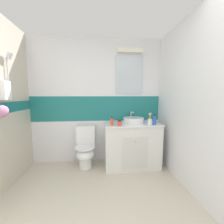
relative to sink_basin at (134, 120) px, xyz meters
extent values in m
cube|color=beige|center=(-0.70, -0.93, -0.92)|extent=(3.20, 3.48, 0.04)
cube|color=white|center=(-0.70, 0.32, -0.48)|extent=(3.20, 0.10, 0.85)
cube|color=#1E7272|center=(-0.70, 0.32, 0.20)|extent=(3.20, 0.10, 0.50)
cube|color=white|center=(-0.70, 0.32, 1.02)|extent=(3.20, 0.10, 1.15)
cube|color=silver|center=(-0.04, 0.26, 0.88)|extent=(0.56, 0.02, 0.76)
cube|color=white|center=(-0.04, 0.22, 1.33)|extent=(0.51, 0.10, 0.08)
cube|color=white|center=(-1.95, -0.50, 0.54)|extent=(0.10, 0.14, 0.26)
cylinder|color=silver|center=(-1.97, -0.36, 0.78)|extent=(0.02, 0.02, 0.50)
cylinder|color=silver|center=(-1.93, -0.36, 1.03)|extent=(0.10, 0.07, 0.11)
sphere|color=pink|center=(-1.90, -0.65, 0.27)|extent=(0.15, 0.15, 0.15)
cube|color=white|center=(0.65, -0.93, 0.35)|extent=(0.10, 3.48, 2.50)
cube|color=silver|center=(-0.04, -0.01, -0.49)|extent=(1.02, 0.56, 0.82)
cube|color=white|center=(-0.04, -0.02, -0.07)|extent=(1.04, 0.58, 0.03)
cube|color=silver|center=(-0.04, -0.30, -0.53)|extent=(0.46, 0.01, 0.57)
cylinder|color=silver|center=(-0.04, -0.31, -0.33)|extent=(0.02, 0.02, 0.03)
cylinder|color=white|center=(0.00, 0.00, 0.00)|extent=(0.39, 0.39, 0.10)
cylinder|color=#AFB1BA|center=(0.00, 0.00, 0.04)|extent=(0.32, 0.32, 0.01)
cylinder|color=silver|center=(0.00, 0.22, 0.04)|extent=(0.03, 0.03, 0.18)
cylinder|color=silver|center=(0.00, 0.11, 0.13)|extent=(0.02, 0.17, 0.02)
cylinder|color=white|center=(-0.93, -0.01, -0.81)|extent=(0.24, 0.24, 0.18)
ellipsoid|color=white|center=(-0.93, -0.05, -0.61)|extent=(0.34, 0.42, 0.22)
cylinder|color=white|center=(-0.93, -0.05, -0.49)|extent=(0.37, 0.37, 0.02)
cube|color=white|center=(-0.93, 0.16, -0.32)|extent=(0.36, 0.17, 0.37)
cylinder|color=silver|center=(-0.93, 0.16, -0.12)|extent=(0.04, 0.04, 0.02)
cylinder|color=white|center=(0.24, -0.22, 0.00)|extent=(0.07, 0.07, 0.10)
cylinder|color=gold|center=(0.25, -0.21, 0.06)|extent=(0.02, 0.01, 0.17)
cube|color=white|center=(0.25, -0.21, 0.14)|extent=(0.01, 0.02, 0.03)
cylinder|color=gold|center=(0.23, -0.21, 0.06)|extent=(0.04, 0.03, 0.16)
cube|color=white|center=(0.23, -0.21, 0.14)|extent=(0.02, 0.02, 0.03)
cylinder|color=#D84C33|center=(-0.44, -0.20, 0.01)|extent=(0.06, 0.06, 0.12)
cylinder|color=#262626|center=(-0.44, -0.20, 0.09)|extent=(0.01, 0.01, 0.04)
cylinder|color=#262626|center=(-0.44, -0.21, 0.10)|extent=(0.01, 0.02, 0.01)
cylinder|color=#2659B2|center=(0.32, -0.23, 0.03)|extent=(0.06, 0.06, 0.16)
cylinder|color=black|center=(0.32, -0.23, 0.12)|extent=(0.04, 0.04, 0.02)
cylinder|color=#D84C33|center=(-0.31, -0.23, -0.02)|extent=(0.07, 0.07, 0.08)
cylinder|color=black|center=(-0.31, -0.23, 0.03)|extent=(0.05, 0.05, 0.02)
camera|label=1|loc=(-0.67, -2.53, 0.47)|focal=21.97mm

